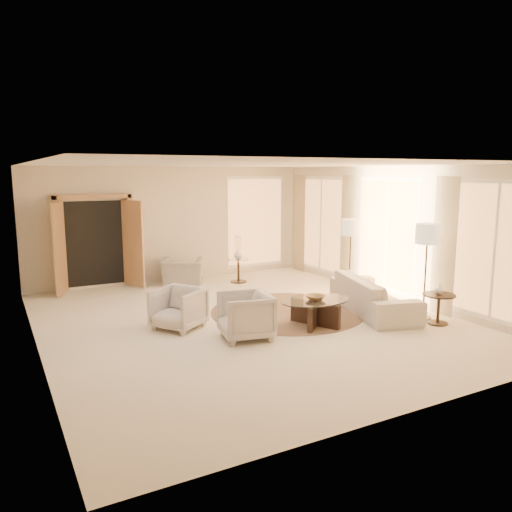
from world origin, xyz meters
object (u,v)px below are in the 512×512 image
sofa (373,295)px  side_table (238,268)px  accent_chair (182,268)px  floor_lamp_near (351,231)px  armchair_left (178,306)px  coffee_table (315,309)px  armchair_right (246,313)px  floor_lamp_far (427,238)px  end_table (439,304)px  end_vase (440,289)px  bowl (315,297)px  side_vase (238,254)px

sofa → side_table: size_ratio=4.00×
accent_chair → floor_lamp_near: floor_lamp_near is taller
sofa → armchair_left: (-3.64, 0.82, 0.05)m
armchair_left → coffee_table: (2.16, -0.99, -0.09)m
armchair_right → sofa: bearing=105.2°
floor_lamp_far → floor_lamp_near: bearing=90.0°
coffee_table → end_table: 2.20m
sofa → floor_lamp_near: bearing=-3.8°
coffee_table → end_vase: end_vase is taller
bowl → sofa: bearing=6.8°
side_table → side_vase: (0.00, 0.00, 0.34)m
coffee_table → end_vase: bearing=-25.4°
floor_lamp_near → bowl: size_ratio=5.17×
end_table → end_vase: (0.00, 0.00, 0.26)m
coffee_table → side_table: size_ratio=2.53×
accent_chair → end_table: accent_chair is taller
bowl → end_vase: bearing=-25.4°
accent_chair → side_vase: bearing=-171.9°
armchair_right → side_vase: (1.74, 3.78, 0.29)m
armchair_right → floor_lamp_far: size_ratio=0.47×
sofa → floor_lamp_far: (0.51, -0.78, 1.16)m
armchair_right → coffee_table: armchair_right is taller
side_table → coffee_table: bearing=-95.6°
floor_lamp_near → floor_lamp_far: floor_lamp_far is taller
bowl → coffee_table: bearing=135.0°
armchair_left → side_vase: bearing=103.9°
armchair_right → bowl: (1.37, -0.00, 0.10)m
accent_chair → coffee_table: bearing=127.7°
accent_chair → floor_lamp_far: 5.71m
accent_chair → end_vase: bearing=144.8°
accent_chair → bowl: 4.29m
armchair_left → floor_lamp_far: bearing=35.1°
coffee_table → accent_chair: bearing=102.5°
armchair_left → side_table: armchair_left is taller
end_table → end_vase: size_ratio=3.19×
end_table → bowl: bowl is taller
end_vase → armchair_right: bearing=164.2°
sofa → bowl: sofa is taller
armchair_left → floor_lamp_near: size_ratio=0.47×
side_table → floor_lamp_far: 4.82m
end_table → bowl: bearing=154.6°
armchair_left → end_vase: bearing=31.1°
armchair_right → end_table: (3.36, -0.95, -0.04)m
armchair_right → accent_chair: accent_chair is taller
accent_chair → end_vase: 5.90m
coffee_table → side_vase: side_vase is taller
armchair_right → side_table: bearing=167.0°
armchair_right → end_vase: 3.50m
floor_lamp_near → end_vase: floor_lamp_near is taller
armchair_left → end_table: armchair_left is taller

